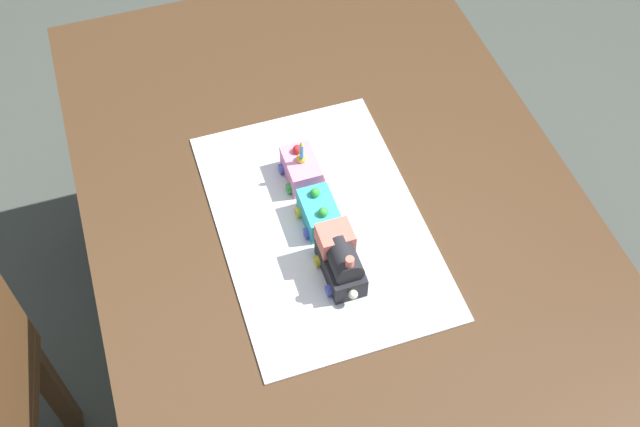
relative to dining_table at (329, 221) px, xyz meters
The scene contains 7 objects.
ground_plane 0.63m from the dining_table, ahead, with size 8.00×8.00×0.00m, color #474C44.
dining_table is the anchor object (origin of this frame).
cake_board 0.14m from the dining_table, 148.71° to the left, with size 0.60×0.40×0.00m, color silver.
cake_locomotive 0.26m from the dining_table, 167.10° to the left, with size 0.14×0.08×0.12m.
cake_car_gondola_turquoise 0.16m from the dining_table, 147.12° to the left, with size 0.10×0.08×0.07m.
cake_car_tanker_bubblegum 0.15m from the dining_table, 43.77° to the left, with size 0.10×0.08×0.07m.
birthday_candle 0.22m from the dining_table, 47.44° to the left, with size 0.01×0.01×0.05m.
Camera 1 is at (-0.93, 0.33, 2.00)m, focal length 43.27 mm.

